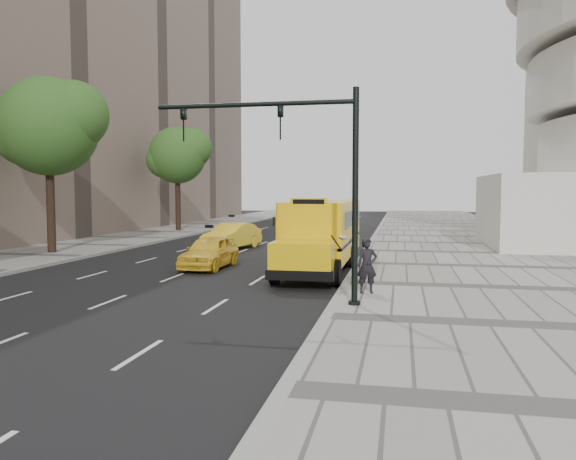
% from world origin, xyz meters
% --- Properties ---
extents(ground, '(140.00, 140.00, 0.00)m').
position_xyz_m(ground, '(0.00, 0.00, 0.00)').
color(ground, black).
rests_on(ground, ground).
extents(sidewalk_museum, '(12.00, 140.00, 0.15)m').
position_xyz_m(sidewalk_museum, '(12.00, 0.00, 0.07)').
color(sidewalk_museum, gray).
rests_on(sidewalk_museum, ground).
extents(sidewalk_far, '(6.00, 140.00, 0.15)m').
position_xyz_m(sidewalk_far, '(-11.00, 0.00, 0.07)').
color(sidewalk_far, gray).
rests_on(sidewalk_far, ground).
extents(curb_museum, '(0.30, 140.00, 0.15)m').
position_xyz_m(curb_museum, '(6.00, 0.00, 0.07)').
color(curb_museum, gray).
rests_on(curb_museum, ground).
extents(curb_far, '(0.30, 140.00, 0.15)m').
position_xyz_m(curb_far, '(-8.00, 0.00, 0.07)').
color(curb_far, gray).
rests_on(curb_far, ground).
extents(building_far, '(10.00, 80.00, 32.00)m').
position_xyz_m(building_far, '(-19.00, 10.00, 16.00)').
color(building_far, '#7A6659').
rests_on(building_far, ground).
extents(tree_b, '(5.87, 5.22, 9.48)m').
position_xyz_m(tree_b, '(-10.40, 1.12, 6.90)').
color(tree_b, black).
rests_on(tree_b, ground).
extents(tree_c, '(5.35, 4.75, 8.82)m').
position_xyz_m(tree_c, '(-10.41, 18.62, 6.47)').
color(tree_c, black).
rests_on(tree_c, ground).
extents(school_bus, '(2.96, 11.56, 3.19)m').
position_xyz_m(school_bus, '(4.50, -0.90, 1.76)').
color(school_bus, '#E8B60B').
rests_on(school_bus, ground).
extents(taxi_near, '(1.80, 4.30, 1.45)m').
position_xyz_m(taxi_near, '(-0.48, -2.07, 0.73)').
color(taxi_near, yellow).
rests_on(taxi_near, ground).
extents(taxi_far, '(2.71, 4.90, 1.53)m').
position_xyz_m(taxi_far, '(-1.94, 6.09, 0.77)').
color(taxi_far, yellow).
rests_on(taxi_far, ground).
extents(pedestrian, '(0.74, 0.58, 1.79)m').
position_xyz_m(pedestrian, '(6.85, -7.70, 1.04)').
color(pedestrian, black).
rests_on(pedestrian, sidewalk_museum).
extents(traffic_signal, '(6.18, 0.36, 6.40)m').
position_xyz_m(traffic_signal, '(5.19, -9.59, 4.09)').
color(traffic_signal, black).
rests_on(traffic_signal, ground).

